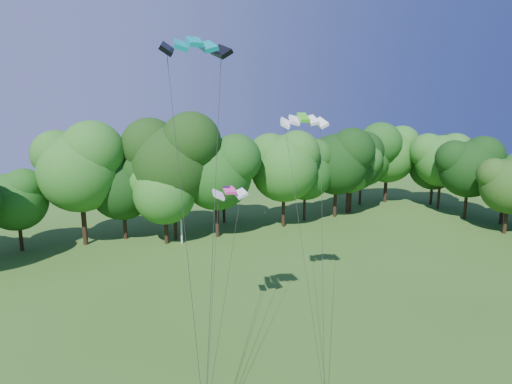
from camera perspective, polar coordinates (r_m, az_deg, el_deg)
name	(u,v)px	position (r m, az deg, el deg)	size (l,w,h in m)	color
utility_pole	(181,206)	(45.48, -10.71, -1.97)	(1.61, 0.72, 8.55)	silver
kite_teal	(194,42)	(18.62, -8.82, 20.46)	(3.15, 1.80, 0.64)	#04878B
kite_green	(303,117)	(26.62, 6.76, 10.54)	(3.27, 2.33, 0.63)	#42C61D
kite_pink	(229,190)	(23.55, -3.81, 0.27)	(2.16, 1.34, 0.36)	#DD3D86
tree_back_center	(173,161)	(46.35, -11.79, 4.42)	(10.26, 10.26, 14.93)	#301F12
tree_back_east	(349,168)	(60.26, 13.16, 3.33)	(7.39, 7.39, 10.75)	#302313
tree_flank_east	(510,181)	(57.08, 32.57, 1.37)	(7.28, 7.28, 10.59)	#372316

